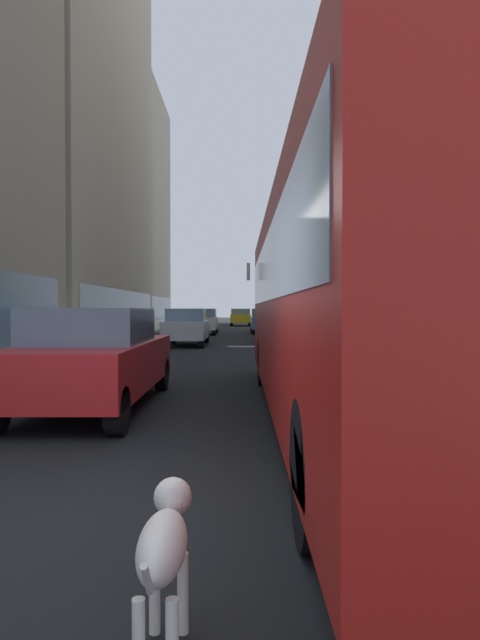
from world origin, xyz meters
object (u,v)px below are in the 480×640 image
object	(u,v)px
car_yellow_taxi	(242,317)
dalmatian_dog	(166,543)
car_black_suv	(276,325)
car_blue_hatchback	(266,321)
car_red_coupe	(96,357)
car_silver_sedan	(188,327)
car_white_van	(204,321)
transit_bus	(356,297)

from	to	relation	value
car_yellow_taxi	dalmatian_dog	xyz separation A→B (m)	(-0.41, -48.48, -0.31)
car_black_suv	dalmatian_dog	xyz separation A→B (m)	(-2.01, -22.82, -0.31)
car_blue_hatchback	car_red_coupe	size ratio (longest dim) A/B	1.01
car_silver_sedan	car_white_van	world-z (taller)	same
car_silver_sedan	car_black_suv	distance (m)	4.36
car_white_van	car_yellow_taxi	xyz separation A→B (m)	(2.40, 17.11, 0.00)
car_silver_sedan	car_yellow_taxi	world-z (taller)	same
car_red_coupe	transit_bus	bearing A→B (deg)	-12.59
car_red_coupe	car_white_van	bearing A→B (deg)	90.00
transit_bus	car_blue_hatchback	xyz separation A→B (m)	(0.00, 27.84, -0.95)
transit_bus	car_red_coupe	size ratio (longest dim) A/B	2.46
car_blue_hatchback	car_red_coupe	bearing A→B (deg)	-98.44
transit_bus	car_red_coupe	world-z (taller)	transit_bus
car_blue_hatchback	car_white_van	distance (m)	4.36
transit_bus	car_white_van	bearing A→B (deg)	98.71
car_silver_sedan	car_red_coupe	bearing A→B (deg)	-90.00
transit_bus	car_white_van	size ratio (longest dim) A/B	2.95
car_white_van	car_yellow_taxi	distance (m)	17.28
car_red_coupe	dalmatian_dog	world-z (taller)	car_red_coupe
car_blue_hatchback	car_yellow_taxi	xyz separation A→B (m)	(-1.60, 15.37, -0.00)
car_silver_sedan	car_black_suv	size ratio (longest dim) A/B	1.02
transit_bus	car_red_coupe	distance (m)	4.21
transit_bus	car_silver_sedan	size ratio (longest dim) A/B	2.69
car_black_suv	car_yellow_taxi	bearing A→B (deg)	93.57
car_white_van	dalmatian_dog	size ratio (longest dim) A/B	4.06
car_silver_sedan	car_red_coupe	size ratio (longest dim) A/B	0.91
dalmatian_dog	car_yellow_taxi	bearing A→B (deg)	89.52
car_black_suv	dalmatian_dog	distance (m)	22.91
car_silver_sedan	car_red_coupe	world-z (taller)	same
transit_bus	car_silver_sedan	distance (m)	16.34
transit_bus	car_yellow_taxi	size ratio (longest dim) A/B	2.65
car_silver_sedan	car_red_coupe	xyz separation A→B (m)	(-0.00, -14.92, 0.00)
car_blue_hatchback	transit_bus	bearing A→B (deg)	-90.00
dalmatian_dog	car_red_coupe	bearing A→B (deg)	107.92
transit_bus	car_black_suv	size ratio (longest dim) A/B	2.74
transit_bus	dalmatian_dog	distance (m)	5.78
car_white_van	transit_bus	bearing A→B (deg)	-81.29
car_blue_hatchback	car_yellow_taxi	world-z (taller)	same
car_black_suv	dalmatian_dog	size ratio (longest dim) A/B	4.37
transit_bus	car_silver_sedan	world-z (taller)	transit_bus
car_blue_hatchback	car_black_suv	distance (m)	10.29
dalmatian_dog	car_black_suv	bearing A→B (deg)	84.97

